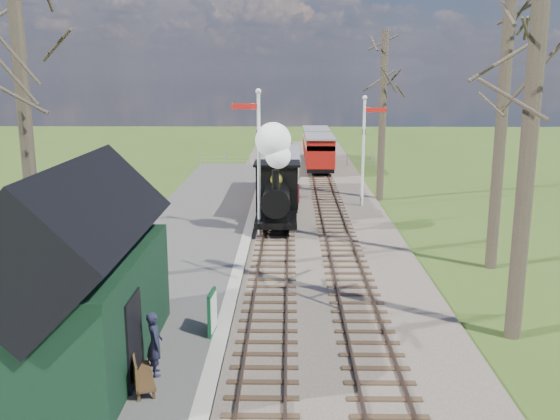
{
  "coord_description": "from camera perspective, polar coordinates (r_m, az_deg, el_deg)",
  "views": [
    {
      "loc": [
        0.58,
        -9.51,
        6.9
      ],
      "look_at": [
        0.2,
        14.2,
        1.6
      ],
      "focal_mm": 40.0,
      "sensor_mm": 36.0,
      "label": 1
    }
  ],
  "objects": [
    {
      "name": "locomotive",
      "position": [
        27.15,
        -0.35,
        2.53
      ],
      "size": [
        1.87,
        4.37,
        4.69
      ],
      "color": "black",
      "rests_on": "ground"
    },
    {
      "name": "coach",
      "position": [
        33.22,
        -0.1,
        3.37
      ],
      "size": [
        2.19,
        7.5,
        2.3
      ],
      "color": "black",
      "rests_on": "ground"
    },
    {
      "name": "semaphore_far",
      "position": [
        31.94,
        7.78,
        6.1
      ],
      "size": [
        1.22,
        0.24,
        5.72
      ],
      "color": "silver",
      "rests_on": "ground"
    },
    {
      "name": "semaphore_near",
      "position": [
        25.76,
        -2.1,
        5.28
      ],
      "size": [
        1.22,
        0.24,
        6.22
      ],
      "color": "silver",
      "rests_on": "ground"
    },
    {
      "name": "sign_board",
      "position": [
        16.49,
        -6.21,
        -9.28
      ],
      "size": [
        0.16,
        0.79,
        1.15
      ],
      "color": "#0D3F20",
      "rests_on": "platform"
    },
    {
      "name": "bench",
      "position": [
        14.22,
        -12.86,
        -14.13
      ],
      "size": [
        0.85,
        1.47,
        0.81
      ],
      "color": "#452F18",
      "rests_on": "platform"
    },
    {
      "name": "red_carriage_a",
      "position": [
        43.01,
        3.61,
        5.28
      ],
      "size": [
        1.98,
        4.89,
        2.08
      ],
      "color": "black",
      "rests_on": "ground"
    },
    {
      "name": "ballast_bed",
      "position": [
        32.25,
        2.17,
        0.33
      ],
      "size": [
        8.0,
        60.0,
        0.1
      ],
      "primitive_type": "cube",
      "color": "brown",
      "rests_on": "ground"
    },
    {
      "name": "track_near",
      "position": [
        32.24,
        -0.14,
        0.42
      ],
      "size": [
        1.6,
        60.0,
        0.15
      ],
      "color": "brown",
      "rests_on": "ground"
    },
    {
      "name": "person",
      "position": [
        14.53,
        -11.38,
        -11.88
      ],
      "size": [
        0.51,
        0.63,
        1.48
      ],
      "primitive_type": "imported",
      "rotation": [
        0.0,
        0.0,
        1.9
      ],
      "color": "black",
      "rests_on": "platform"
    },
    {
      "name": "station_shed",
      "position": [
        15.09,
        -18.09,
        -5.92
      ],
      "size": [
        3.25,
        6.3,
        4.78
      ],
      "color": "black",
      "rests_on": "platform"
    },
    {
      "name": "distant_hills",
      "position": [
        77.42,
        1.48,
        -4.77
      ],
      "size": [
        114.4,
        48.0,
        22.02
      ],
      "color": "#385B23",
      "rests_on": "ground"
    },
    {
      "name": "track_far",
      "position": [
        32.3,
        4.48,
        0.4
      ],
      "size": [
        1.6,
        60.0,
        0.15
      ],
      "color": "brown",
      "rests_on": "ground"
    },
    {
      "name": "fence_line",
      "position": [
        45.95,
        0.56,
        4.65
      ],
      "size": [
        12.6,
        0.08,
        1.0
      ],
      "color": "slate",
      "rests_on": "ground"
    },
    {
      "name": "red_carriage_b",
      "position": [
        48.47,
        3.31,
        6.11
      ],
      "size": [
        1.98,
        4.89,
        2.08
      ],
      "color": "black",
      "rests_on": "ground"
    },
    {
      "name": "coping_strip",
      "position": [
        24.54,
        -3.29,
        -3.5
      ],
      "size": [
        0.4,
        44.0,
        0.21
      ],
      "primitive_type": "cube",
      "color": "#B2AD9E",
      "rests_on": "ground"
    },
    {
      "name": "platform",
      "position": [
        24.81,
        -8.6,
        -3.45
      ],
      "size": [
        5.0,
        44.0,
        0.2
      ],
      "primitive_type": "cube",
      "color": "#474442",
      "rests_on": "ground"
    },
    {
      "name": "bare_trees",
      "position": [
        19.7,
        3.13,
        7.65
      ],
      "size": [
        15.51,
        22.39,
        12.0
      ],
      "color": "#382D23",
      "rests_on": "ground"
    }
  ]
}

